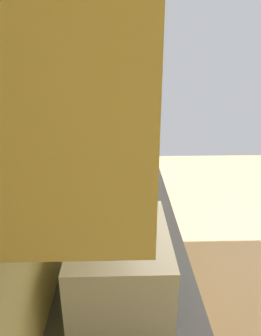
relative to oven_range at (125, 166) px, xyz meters
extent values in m
cube|color=#E1CC7B|center=(-1.76, 0.38, 0.82)|extent=(4.47, 0.12, 2.55)
cube|color=#F3E076|center=(-2.12, 0.02, -0.03)|extent=(3.59, 0.61, 0.87)
cube|color=#4A4D54|center=(-2.12, 0.02, 0.42)|extent=(3.62, 0.64, 0.02)
cube|color=#332819|center=(-2.12, -0.29, -0.03)|extent=(0.01, 0.01, 0.80)
cube|color=#332819|center=(-1.67, -0.29, -0.03)|extent=(0.01, 0.01, 0.80)
cube|color=#332819|center=(-1.23, -0.29, -0.03)|extent=(0.01, 0.01, 0.80)
cube|color=#332819|center=(-0.78, -0.29, -0.03)|extent=(0.01, 0.01, 0.80)
cube|color=#FCDD7A|center=(-2.12, 0.14, 1.40)|extent=(2.24, 0.36, 0.70)
cube|color=#B7BABF|center=(0.00, 0.00, -0.02)|extent=(0.64, 0.65, 0.89)
cube|color=black|center=(0.00, -0.33, -0.06)|extent=(0.50, 0.01, 0.49)
cube|color=black|center=(0.00, 0.00, 0.44)|extent=(0.60, 0.62, 0.02)
cube|color=#B7BABF|center=(0.00, 0.30, 0.52)|extent=(0.60, 0.04, 0.18)
cylinder|color=#38383D|center=(-0.14, -0.12, 0.45)|extent=(0.11, 0.11, 0.01)
cylinder|color=#38383D|center=(0.14, -0.12, 0.45)|extent=(0.11, 0.11, 0.01)
cylinder|color=#38383D|center=(-0.14, 0.12, 0.45)|extent=(0.11, 0.11, 0.01)
cylinder|color=#38383D|center=(0.14, 0.12, 0.45)|extent=(0.11, 0.11, 0.01)
cube|color=white|center=(-2.68, 0.04, 0.58)|extent=(0.51, 0.38, 0.31)
cube|color=black|center=(-2.72, -0.16, 0.58)|extent=(0.31, 0.01, 0.22)
cube|color=#2D2D33|center=(-2.48, -0.16, 0.58)|extent=(0.09, 0.01, 0.22)
cylinder|color=#4C8CBF|center=(-0.60, -0.10, 0.46)|extent=(0.13, 0.13, 0.06)
cylinder|color=#5084B0|center=(-0.60, -0.10, 0.47)|extent=(0.10, 0.10, 0.03)
camera|label=1|loc=(-3.69, 0.02, 1.40)|focal=32.05mm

